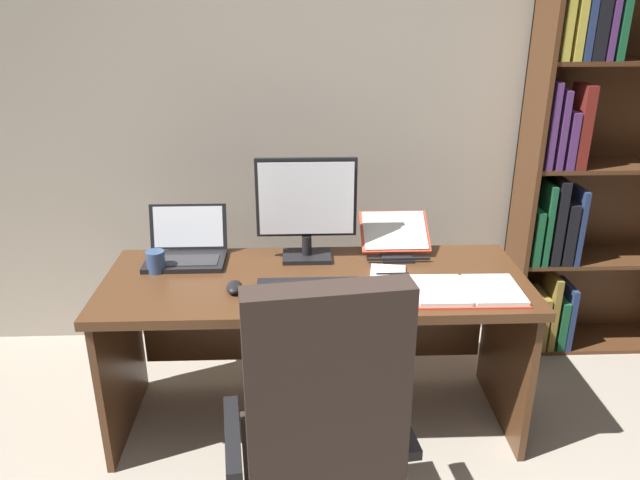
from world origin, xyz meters
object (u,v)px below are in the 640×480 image
object	(u,v)px
bookshelf	(592,171)
computer_mouse	(234,287)
office_chair	(321,454)
pen	(393,273)
open_binder	(467,291)
coffee_mug	(156,262)
laptop	(186,249)
reading_stand_with_book	(395,235)
monitor	(306,209)
notepad	(388,275)
keyboard	(308,288)
desk	(315,310)

from	to	relation	value
bookshelf	computer_mouse	bearing A→B (deg)	-156.89
office_chair	pen	distance (m)	0.89
open_binder	coffee_mug	world-z (taller)	coffee_mug
laptop	computer_mouse	size ratio (longest dim) A/B	3.39
reading_stand_with_book	monitor	bearing A→B (deg)	-171.95
computer_mouse	notepad	xyz separation A→B (m)	(0.64, 0.12, -0.02)
coffee_mug	monitor	bearing A→B (deg)	10.83
laptop	coffee_mug	distance (m)	0.17
computer_mouse	pen	size ratio (longest dim) A/B	0.74
computer_mouse	notepad	world-z (taller)	computer_mouse
laptop	computer_mouse	bearing A→B (deg)	-53.68
office_chair	keyboard	distance (m)	0.72
bookshelf	monitor	bearing A→B (deg)	-163.93
office_chair	keyboard	world-z (taller)	office_chair
pen	monitor	bearing A→B (deg)	149.50
bookshelf	monitor	world-z (taller)	bookshelf
bookshelf	notepad	size ratio (longest dim) A/B	9.94
computer_mouse	pen	bearing A→B (deg)	10.25
notepad	coffee_mug	xyz separation A→B (m)	(-1.00, 0.09, 0.04)
office_chair	monitor	bearing A→B (deg)	84.22
bookshelf	notepad	bearing A→B (deg)	-150.65
monitor	open_binder	bearing A→B (deg)	-30.96
open_binder	laptop	bearing A→B (deg)	162.93
monitor	pen	distance (m)	0.48
desk	office_chair	xyz separation A→B (m)	(-0.01, -0.85, -0.06)
computer_mouse	notepad	distance (m)	0.65
desk	open_binder	bearing A→B (deg)	-21.80
laptop	coffee_mug	size ratio (longest dim) A/B	3.68
open_binder	pen	distance (m)	0.32
desk	coffee_mug	xyz separation A→B (m)	(-0.69, 0.02, 0.24)
office_chair	keyboard	xyz separation A→B (m)	(-0.03, 0.66, 0.27)
monitor	laptop	size ratio (longest dim) A/B	1.33
notepad	desk	bearing A→B (deg)	166.80
office_chair	computer_mouse	distance (m)	0.79
laptop	reading_stand_with_book	world-z (taller)	laptop
desk	coffee_mug	world-z (taller)	coffee_mug
laptop	office_chair	bearing A→B (deg)	-60.11
office_chair	keyboard	size ratio (longest dim) A/B	2.68
keyboard	pen	size ratio (longest dim) A/B	3.00
monitor	office_chair	bearing A→B (deg)	-88.44
bookshelf	notepad	distance (m)	1.34
monitor	keyboard	size ratio (longest dim) A/B	1.12
keyboard	computer_mouse	world-z (taller)	computer_mouse
computer_mouse	open_binder	bearing A→B (deg)	-3.05
coffee_mug	keyboard	bearing A→B (deg)	-17.56
computer_mouse	reading_stand_with_book	size ratio (longest dim) A/B	0.33
notepad	reading_stand_with_book	bearing A→B (deg)	75.78
desk	reading_stand_with_book	bearing A→B (deg)	27.74
office_chair	desk	bearing A→B (deg)	82.27
open_binder	coffee_mug	size ratio (longest dim) A/B	4.64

